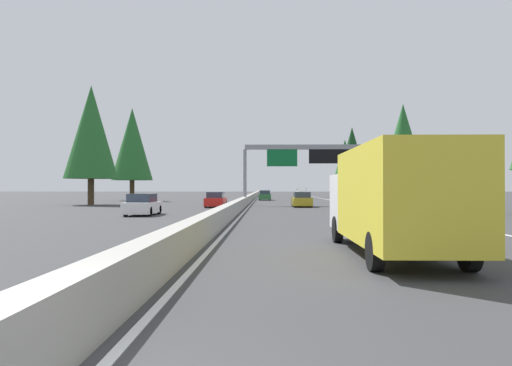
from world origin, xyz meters
The scene contains 17 objects.
ground_plane centered at (60.00, 0.00, 0.00)m, with size 320.00×320.00×0.00m, color #38383A.
median_barrier centered at (80.00, 0.30, 0.45)m, with size 180.00×0.56×0.90m, color #9E9B93.
shoulder_stripe_right centered at (70.00, -11.52, 0.01)m, with size 160.00×0.16×0.01m, color silver.
shoulder_stripe_median centered at (70.00, -0.25, 0.01)m, with size 160.00×0.16×0.01m, color silver.
sign_gantry_overhead centered at (47.45, -6.04, 5.12)m, with size 0.50×12.68×6.43m.
box_truck_mid_center centered at (9.78, -5.50, 1.61)m, with size 8.50×2.40×2.95m.
minivan_far_center centered at (22.96, -9.01, 0.95)m, with size 5.00×1.95×1.69m.
sedan_far_left centered at (43.53, -5.43, 0.68)m, with size 4.40×1.80×1.47m.
pickup_distant_a centered at (94.65, -9.20, 0.91)m, with size 5.60×2.00×1.86m.
sedan_near_right centered at (68.22, -1.76, 0.68)m, with size 4.40×1.80×1.47m.
oncoming_near centered at (29.17, 6.49, 0.68)m, with size 4.40×1.80×1.47m.
oncoming_far centered at (42.63, 2.89, 0.68)m, with size 4.40×1.80×1.47m.
conifer_right_mid centered at (66.34, -21.69, 8.50)m, with size 6.15×6.15×13.98m.
conifer_right_far centered at (89.04, -16.99, 6.74)m, with size 4.88×4.88×11.09m.
conifer_right_distant centered at (83.93, -17.45, 7.79)m, with size 5.63×5.63×12.81m.
conifer_left_near centered at (48.43, 17.11, 7.94)m, with size 5.74×5.74×13.05m.
conifer_left_mid centered at (65.97, 17.49, 8.17)m, with size 5.91×5.91×13.44m.
Camera 1 is at (-3.92, -1.98, 1.90)m, focal length 34.08 mm.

